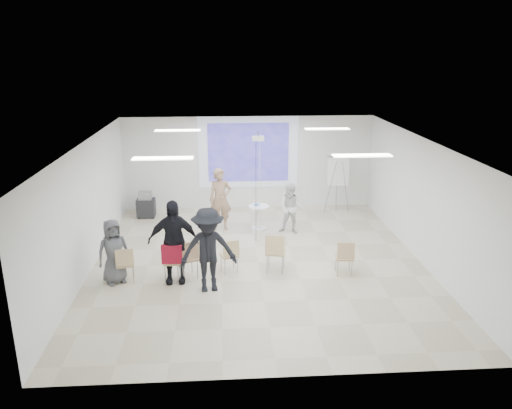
{
  "coord_description": "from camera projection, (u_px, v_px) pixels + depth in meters",
  "views": [
    {
      "loc": [
        -0.8,
        -11.26,
        5.05
      ],
      "look_at": [
        0.0,
        0.8,
        1.25
      ],
      "focal_mm": 35.0,
      "sensor_mm": 36.0,
      "label": 1
    }
  ],
  "objects": [
    {
      "name": "floor",
      "position": [
        258.0,
        264.0,
        12.3
      ],
      "size": [
        8.0,
        9.0,
        0.1
      ],
      "primitive_type": "cube",
      "color": "beige",
      "rests_on": "ground"
    },
    {
      "name": "pedestal_table",
      "position": [
        259.0,
        216.0,
        14.43
      ],
      "size": [
        0.73,
        0.73,
        0.73
      ],
      "rotation": [
        0.0,
        0.0,
        -0.27
      ],
      "color": "white",
      "rests_on": "floor"
    },
    {
      "name": "chair_right_far",
      "position": [
        345.0,
        255.0,
        11.45
      ],
      "size": [
        0.43,
        0.45,
        0.85
      ],
      "rotation": [
        0.0,
        0.0,
        -0.08
      ],
      "color": "tan",
      "rests_on": "floor"
    },
    {
      "name": "controller_left",
      "position": [
        226.0,
        182.0,
        14.4
      ],
      "size": [
        0.05,
        0.11,
        0.04
      ],
      "primitive_type": "cube",
      "rotation": [
        0.0,
        0.0,
        0.17
      ],
      "color": "white",
      "rests_on": "player_left"
    },
    {
      "name": "chair_left_mid",
      "position": [
        173.0,
        260.0,
        11.15
      ],
      "size": [
        0.43,
        0.46,
        0.9
      ],
      "rotation": [
        0.0,
        0.0,
        -0.03
      ],
      "color": "tan",
      "rests_on": "floor"
    },
    {
      "name": "ceiling_projector",
      "position": [
        258.0,
        144.0,
        12.9
      ],
      "size": [
        0.3,
        0.25,
        3.0
      ],
      "color": "white",
      "rests_on": "ceiling"
    },
    {
      "name": "laptop",
      "position": [
        187.0,
        257.0,
        11.38
      ],
      "size": [
        0.41,
        0.36,
        0.03
      ],
      "primitive_type": "imported",
      "rotation": [
        0.0,
        0.0,
        3.57
      ],
      "color": "black",
      "rests_on": "chair_left_inner"
    },
    {
      "name": "wall_right",
      "position": [
        425.0,
        201.0,
        12.09
      ],
      "size": [
        0.1,
        9.0,
        3.0
      ],
      "primitive_type": "cube",
      "color": "silver",
      "rests_on": "floor"
    },
    {
      "name": "fluor_panel_se",
      "position": [
        362.0,
        156.0,
        10.09
      ],
      "size": [
        1.2,
        0.3,
        0.02
      ],
      "primitive_type": "cube",
      "color": "white",
      "rests_on": "ceiling"
    },
    {
      "name": "fluor_panel_ne",
      "position": [
        327.0,
        129.0,
        13.42
      ],
      "size": [
        1.2,
        0.3,
        0.02
      ],
      "primitive_type": "cube",
      "color": "white",
      "rests_on": "ceiling"
    },
    {
      "name": "av_cart",
      "position": [
        146.0,
        205.0,
        15.49
      ],
      "size": [
        0.55,
        0.44,
        0.82
      ],
      "rotation": [
        0.0,
        0.0,
        -0.01
      ],
      "color": "black",
      "rests_on": "floor"
    },
    {
      "name": "chair_right_inner",
      "position": [
        275.0,
        250.0,
        11.59
      ],
      "size": [
        0.54,
        0.56,
        0.95
      ],
      "rotation": [
        0.0,
        0.0,
        -0.21
      ],
      "color": "tan",
      "rests_on": "floor"
    },
    {
      "name": "audience_outer",
      "position": [
        113.0,
        248.0,
        11.02
      ],
      "size": [
        0.97,
        0.86,
        1.66
      ],
      "primitive_type": "imported",
      "rotation": [
        0.0,
        0.0,
        0.51
      ],
      "color": "#515256",
      "rests_on": "floor"
    },
    {
      "name": "projection_image",
      "position": [
        248.0,
        153.0,
        15.98
      ],
      "size": [
        2.6,
        0.01,
        1.9
      ],
      "primitive_type": "cube",
      "color": "#352FA3",
      "rests_on": "wall_back"
    },
    {
      "name": "chair_far_left",
      "position": [
        125.0,
        262.0,
        11.1
      ],
      "size": [
        0.45,
        0.48,
        0.84
      ],
      "rotation": [
        0.0,
        0.0,
        0.16
      ],
      "color": "tan",
      "rests_on": "floor"
    },
    {
      "name": "wall_left",
      "position": [
        85.0,
        208.0,
        11.58
      ],
      "size": [
        0.1,
        9.0,
        3.0
      ],
      "primitive_type": "cube",
      "color": "silver",
      "rests_on": "floor"
    },
    {
      "name": "audience_left",
      "position": [
        173.0,
        236.0,
        10.98
      ],
      "size": [
        1.3,
        0.8,
        2.2
      ],
      "primitive_type": "imported",
      "rotation": [
        0.0,
        0.0,
        0.03
      ],
      "color": "black",
      "rests_on": "floor"
    },
    {
      "name": "controller_right",
      "position": [
        284.0,
        194.0,
        14.18
      ],
      "size": [
        0.07,
        0.11,
        0.04
      ],
      "primitive_type": "cube",
      "rotation": [
        0.0,
        0.0,
        -0.32
      ],
      "color": "silver",
      "rests_on": "player_right"
    },
    {
      "name": "chair_left_inner",
      "position": [
        188.0,
        256.0,
        11.28
      ],
      "size": [
        0.59,
        0.6,
        0.92
      ],
      "rotation": [
        0.0,
        0.0,
        0.43
      ],
      "color": "tan",
      "rests_on": "floor"
    },
    {
      "name": "chair_center",
      "position": [
        230.0,
        253.0,
        11.61
      ],
      "size": [
        0.49,
        0.51,
        0.82
      ],
      "rotation": [
        0.0,
        0.0,
        0.29
      ],
      "color": "tan",
      "rests_on": "floor"
    },
    {
      "name": "projection_halo",
      "position": [
        248.0,
        152.0,
        16.0
      ],
      "size": [
        3.2,
        0.01,
        2.3
      ],
      "primitive_type": "cube",
      "color": "silver",
      "rests_on": "wall_back"
    },
    {
      "name": "audience_mid",
      "position": [
        208.0,
        245.0,
        10.58
      ],
      "size": [
        1.47,
        0.93,
        2.13
      ],
      "primitive_type": "imported",
      "rotation": [
        0.0,
        0.0,
        0.14
      ],
      "color": "black",
      "rests_on": "floor"
    },
    {
      "name": "player_right",
      "position": [
        291.0,
        206.0,
        14.04
      ],
      "size": [
        0.93,
        0.83,
        1.61
      ],
      "primitive_type": "imported",
      "rotation": [
        0.0,
        0.0,
        -0.32
      ],
      "color": "white",
      "rests_on": "floor"
    },
    {
      "name": "player_left",
      "position": [
        220.0,
        195.0,
        14.25
      ],
      "size": [
        0.82,
        0.63,
        2.05
      ],
      "primitive_type": "imported",
      "rotation": [
        0.0,
        0.0,
        0.17
      ],
      "color": "#A07D62",
      "rests_on": "floor"
    },
    {
      "name": "wall_back",
      "position": [
        248.0,
        163.0,
        16.17
      ],
      "size": [
        8.0,
        0.1,
        3.0
      ],
      "primitive_type": "cube",
      "color": "silver",
      "rests_on": "floor"
    },
    {
      "name": "red_jacket",
      "position": [
        172.0,
        254.0,
        10.96
      ],
      "size": [
        0.45,
        0.12,
        0.43
      ],
      "primitive_type": "cube",
      "rotation": [
        0.0,
        0.0,
        -0.03
      ],
      "color": "maroon",
      "rests_on": "chair_left_mid"
    },
    {
      "name": "fluor_panel_nw",
      "position": [
        178.0,
        130.0,
        13.17
      ],
      "size": [
        1.2,
        0.3,
        0.02
      ],
      "primitive_type": "cube",
      "color": "white",
      "rests_on": "ceiling"
    },
    {
      "name": "ceiling",
      "position": [
        258.0,
        140.0,
        11.37
      ],
      "size": [
        8.0,
        9.0,
        0.1
      ],
      "primitive_type": "cube",
      "color": "white",
      "rests_on": "wall_back"
    },
    {
      "name": "fluor_panel_sw",
      "position": [
        163.0,
        158.0,
        9.84
      ],
      "size": [
        1.2,
        0.3,
        0.02
      ],
      "primitive_type": "cube",
      "color": "white",
      "rests_on": "ceiling"
    },
    {
      "name": "flipchart_easel",
      "position": [
        338.0,
        171.0,
        15.63
      ],
      "size": [
        0.8,
        0.61,
        1.85
      ],
      "rotation": [
        0.0,
        0.0,
        -0.07
      ],
      "color": "gray",
      "rests_on": "floor"
    }
  ]
}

